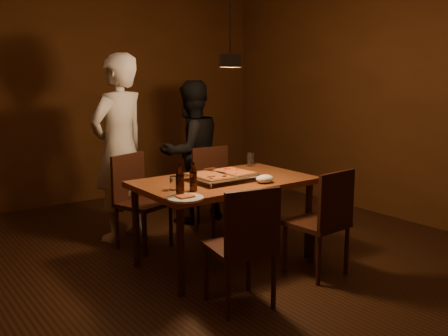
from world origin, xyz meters
TOP-DOWN VIEW (x-y plane):
  - room_shell at (0.00, 0.00)m, footprint 6.00×6.00m
  - dining_table at (0.07, 0.18)m, footprint 1.50×0.90m
  - chair_far_left at (-0.36, 1.01)m, footprint 0.54×0.54m
  - chair_far_right at (0.50, 0.92)m, footprint 0.45×0.45m
  - chair_near_left at (-0.35, -0.65)m, footprint 0.49×0.49m
  - chair_near_right at (0.54, -0.57)m, footprint 0.45×0.45m
  - pizza_tray at (0.03, 0.16)m, footprint 0.59×0.50m
  - pizza_meat at (-0.10, 0.15)m, footprint 0.24×0.38m
  - pizza_cheese at (0.17, 0.17)m, footprint 0.25×0.37m
  - spatula at (0.03, 0.19)m, footprint 0.14×0.25m
  - beer_bottle_a at (-0.55, -0.11)m, footprint 0.06×0.06m
  - beer_bottle_b at (-0.38, -0.04)m, footprint 0.06×0.06m
  - water_glass_left at (-0.48, 0.09)m, footprint 0.07×0.07m
  - water_glass_right at (0.66, 0.53)m, footprint 0.06×0.06m
  - plate_slice at (-0.57, -0.21)m, footprint 0.27×0.27m
  - napkin at (0.27, -0.13)m, footprint 0.16×0.12m
  - diner_white at (-0.38, 1.32)m, footprint 0.78×0.65m
  - diner_dark at (0.52, 1.42)m, footprint 0.80×0.65m
  - pendant_lamp at (0.00, 0.00)m, footprint 0.18×0.18m

SIDE VIEW (x-z plane):
  - chair_far_left at x=-0.36m, z-range 0.29..0.78m
  - chair_far_right at x=0.50m, z-range 0.29..0.78m
  - chair_near_left at x=-0.35m, z-range 0.29..0.78m
  - chair_near_right at x=0.54m, z-range 0.29..0.78m
  - dining_table at x=0.07m, z-range 0.30..1.05m
  - plate_slice at x=-0.57m, z-range 0.75..0.77m
  - pizza_tray at x=0.03m, z-range 0.75..0.80m
  - napkin at x=0.27m, z-range 0.75..0.82m
  - diner_dark at x=0.52m, z-range 0.00..1.58m
  - water_glass_left at x=-0.48m, z-range 0.75..0.86m
  - pizza_meat at x=-0.10m, z-range 0.80..0.82m
  - pizza_cheese at x=0.17m, z-range 0.80..0.82m
  - spatula at x=0.03m, z-range 0.79..0.83m
  - water_glass_right at x=0.66m, z-range 0.75..0.88m
  - beer_bottle_b at x=-0.38m, z-range 0.75..0.98m
  - beer_bottle_a at x=-0.55m, z-range 0.75..1.00m
  - diner_white at x=-0.38m, z-range 0.00..1.85m
  - room_shell at x=0.00m, z-range -1.60..4.40m
  - pendant_lamp at x=0.00m, z-range 1.21..2.31m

